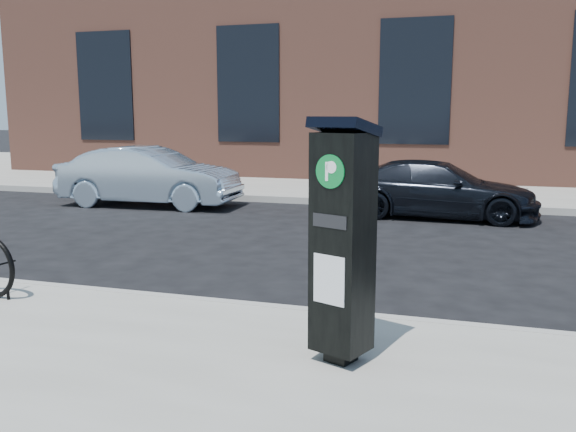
% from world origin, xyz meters
% --- Properties ---
extents(ground, '(120.00, 120.00, 0.00)m').
position_xyz_m(ground, '(0.00, 0.00, 0.00)').
color(ground, black).
rests_on(ground, ground).
extents(sidewalk_far, '(60.00, 12.00, 0.15)m').
position_xyz_m(sidewalk_far, '(0.00, 14.00, 0.07)').
color(sidewalk_far, gray).
rests_on(sidewalk_far, ground).
extents(curb_near, '(60.00, 0.12, 0.16)m').
position_xyz_m(curb_near, '(0.00, -0.02, 0.07)').
color(curb_near, '#9E9B93').
rests_on(curb_near, ground).
extents(curb_far, '(60.00, 0.12, 0.16)m').
position_xyz_m(curb_far, '(0.00, 8.02, 0.07)').
color(curb_far, '#9E9B93').
rests_on(curb_far, ground).
extents(building, '(28.00, 10.05, 8.25)m').
position_xyz_m(building, '(-0.00, 17.00, 4.15)').
color(building, brown).
rests_on(building, ground).
extents(parking_kiosk, '(0.56, 0.53, 1.95)m').
position_xyz_m(parking_kiosk, '(0.73, -1.21, 1.15)').
color(parking_kiosk, black).
rests_on(parking_kiosk, sidewalk_near).
extents(car_silver, '(4.21, 1.63, 1.37)m').
position_xyz_m(car_silver, '(-5.47, 6.69, 0.68)').
color(car_silver, '#9FB6CA').
rests_on(car_silver, ground).
extents(car_dark, '(4.06, 1.78, 1.16)m').
position_xyz_m(car_dark, '(1.00, 6.98, 0.58)').
color(car_dark, black).
rests_on(car_dark, ground).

